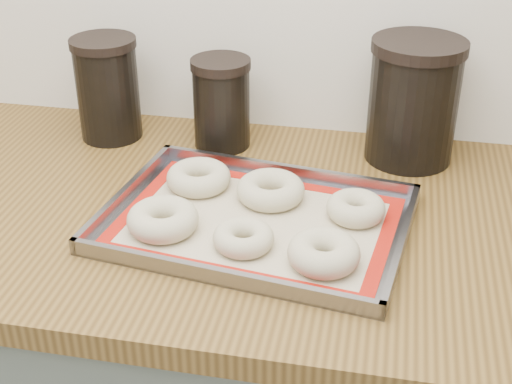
% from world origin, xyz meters
% --- Properties ---
extents(countertop, '(3.06, 0.68, 0.04)m').
position_xyz_m(countertop, '(0.00, 1.68, 0.88)').
color(countertop, brown).
rests_on(countertop, cabinet).
extents(baking_tray, '(0.50, 0.39, 0.03)m').
position_xyz_m(baking_tray, '(0.01, 1.63, 0.91)').
color(baking_tray, gray).
rests_on(baking_tray, countertop).
extents(baking_mat, '(0.45, 0.34, 0.00)m').
position_xyz_m(baking_mat, '(0.01, 1.63, 0.90)').
color(baking_mat, '#C6B793').
rests_on(baking_mat, baking_tray).
extents(bagel_front_left, '(0.11, 0.11, 0.04)m').
position_xyz_m(bagel_front_left, '(-0.13, 1.58, 0.92)').
color(bagel_front_left, beige).
rests_on(bagel_front_left, baking_mat).
extents(bagel_front_mid, '(0.10, 0.10, 0.03)m').
position_xyz_m(bagel_front_mid, '(0.00, 1.56, 0.92)').
color(bagel_front_mid, beige).
rests_on(bagel_front_mid, baking_mat).
extents(bagel_front_right, '(0.12, 0.12, 0.04)m').
position_xyz_m(bagel_front_right, '(0.12, 1.54, 0.92)').
color(bagel_front_right, beige).
rests_on(bagel_front_right, baking_mat).
extents(bagel_back_left, '(0.12, 0.12, 0.04)m').
position_xyz_m(bagel_back_left, '(-0.11, 1.72, 0.92)').
color(bagel_back_left, beige).
rests_on(bagel_back_left, baking_mat).
extents(bagel_back_mid, '(0.15, 0.15, 0.04)m').
position_xyz_m(bagel_back_mid, '(0.02, 1.70, 0.92)').
color(bagel_back_mid, beige).
rests_on(bagel_back_mid, baking_mat).
extents(bagel_back_right, '(0.10, 0.10, 0.04)m').
position_xyz_m(bagel_back_right, '(0.16, 1.67, 0.92)').
color(bagel_back_right, beige).
rests_on(bagel_back_right, baking_mat).
extents(canister_left, '(0.12, 0.12, 0.20)m').
position_xyz_m(canister_left, '(-0.33, 1.89, 1.00)').
color(canister_left, black).
rests_on(canister_left, countertop).
extents(canister_mid, '(0.11, 0.11, 0.17)m').
position_xyz_m(canister_mid, '(-0.11, 1.89, 0.99)').
color(canister_mid, black).
rests_on(canister_mid, countertop).
extents(canister_right, '(0.16, 0.16, 0.22)m').
position_xyz_m(canister_right, '(0.24, 1.91, 1.01)').
color(canister_right, black).
rests_on(canister_right, countertop).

